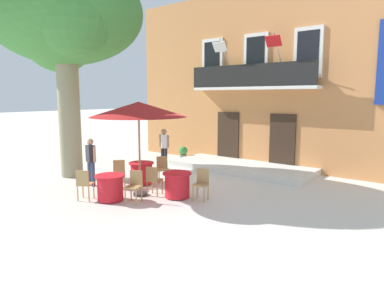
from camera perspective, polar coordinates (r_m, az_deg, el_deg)
The scene contains 17 objects.
ground_plane at distance 11.56m, azimuth -4.58°, elevation -7.14°, with size 120.00×120.00×0.00m, color silver.
building_facade at distance 16.70m, azimuth 13.78°, elevation 10.27°, with size 13.00×5.09×7.50m.
entrance_step_platform at distance 14.19m, azimuth 8.02°, elevation -3.84°, with size 5.82×2.29×0.25m, color silver.
plane_tree at distance 13.92m, azimuth -20.45°, elevation 18.73°, with size 6.04×5.30×7.66m.
cafe_table_near_tree at distance 10.24m, azimuth -13.46°, elevation -7.05°, with size 0.86×0.86×0.76m.
cafe_chair_near_tree_0 at distance 9.91m, azimuth -9.54°, elevation -6.64°, with size 0.51×0.51×0.91m.
cafe_chair_near_tree_1 at distance 10.43m, azimuth -17.51°, elevation -6.16°, with size 0.55×0.55×0.91m.
cafe_table_middle at distance 11.92m, azimuth -8.41°, elevation -4.80°, with size 0.86×0.86×0.76m.
cafe_chair_middle_0 at distance 12.08m, azimuth -4.93°, elevation -3.91°, with size 0.56×0.56×0.91m.
cafe_chair_middle_1 at distance 11.80m, azimuth -12.04°, elevation -4.34°, with size 0.56×0.56×0.91m.
cafe_table_front at distance 10.27m, azimuth -2.48°, elevation -6.80°, with size 0.86×0.86×0.76m.
cafe_chair_front_0 at distance 10.48m, azimuth -6.43°, elevation -5.76°, with size 0.50×0.50×0.91m.
cafe_chair_front_1 at distance 10.01m, azimuth 1.60°, elevation -6.37°, with size 0.49×0.49×0.91m.
cafe_umbrella at distance 10.29m, azimuth -8.88°, elevation 5.66°, with size 2.90×2.90×2.85m.
ground_planter_left at distance 16.21m, azimuth -1.48°, elevation -1.43°, with size 0.41×0.41×0.66m.
pedestrian_near_entrance at distance 11.97m, azimuth -16.51°, elevation -2.46°, with size 0.53×0.30×1.61m.
pedestrian_mid_plaza at distance 14.21m, azimuth -4.68°, elevation -0.39°, with size 0.53×0.39×1.68m.
Camera 1 is at (7.60, -8.18, 3.00)m, focal length 32.02 mm.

